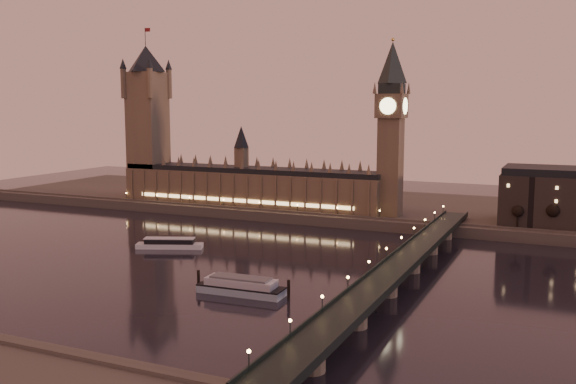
% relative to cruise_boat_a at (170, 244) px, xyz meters
% --- Properties ---
extents(ground, '(700.00, 700.00, 0.00)m').
position_rel_cruise_boat_a_xyz_m(ground, '(30.25, -15.09, -2.34)').
color(ground, black).
rests_on(ground, ground).
extents(far_embankment, '(560.00, 130.00, 6.00)m').
position_rel_cruise_boat_a_xyz_m(far_embankment, '(60.25, 149.91, 0.66)').
color(far_embankment, '#423D35').
rests_on(far_embankment, ground).
extents(palace_of_westminster, '(180.00, 26.62, 52.00)m').
position_rel_cruise_boat_a_xyz_m(palace_of_westminster, '(-9.87, 105.90, 19.37)').
color(palace_of_westminster, brown).
rests_on(palace_of_westminster, ground).
extents(victoria_tower, '(31.68, 31.68, 118.00)m').
position_rel_cruise_boat_a_xyz_m(victoria_tower, '(-89.75, 105.91, 63.45)').
color(victoria_tower, brown).
rests_on(victoria_tower, ground).
extents(big_ben, '(17.68, 17.68, 104.00)m').
position_rel_cruise_boat_a_xyz_m(big_ben, '(84.24, 105.90, 61.61)').
color(big_ben, brown).
rests_on(big_ben, ground).
extents(westminster_bridge, '(13.20, 260.00, 15.30)m').
position_rel_cruise_boat_a_xyz_m(westminster_bridge, '(121.86, -15.09, 3.18)').
color(westminster_bridge, black).
rests_on(westminster_bridge, ground).
extents(bare_tree_0, '(6.18, 6.18, 12.56)m').
position_rel_cruise_boat_a_xyz_m(bare_tree_0, '(159.51, 93.91, 13.04)').
color(bare_tree_0, black).
rests_on(bare_tree_0, ground).
extents(bare_tree_1, '(6.18, 6.18, 12.56)m').
position_rel_cruise_boat_a_xyz_m(bare_tree_1, '(175.89, 93.91, 13.04)').
color(bare_tree_1, black).
rests_on(bare_tree_1, ground).
extents(cruise_boat_a, '(33.49, 19.10, 5.31)m').
position_rel_cruise_boat_a_xyz_m(cruise_boat_a, '(0.00, 0.00, 0.00)').
color(cruise_boat_a, silver).
rests_on(cruise_boat_a, ground).
extents(moored_barge, '(39.35, 11.03, 7.22)m').
position_rel_cruise_boat_a_xyz_m(moored_barge, '(70.55, -54.77, 0.71)').
color(moored_barge, '#98B2C1').
rests_on(moored_barge, ground).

